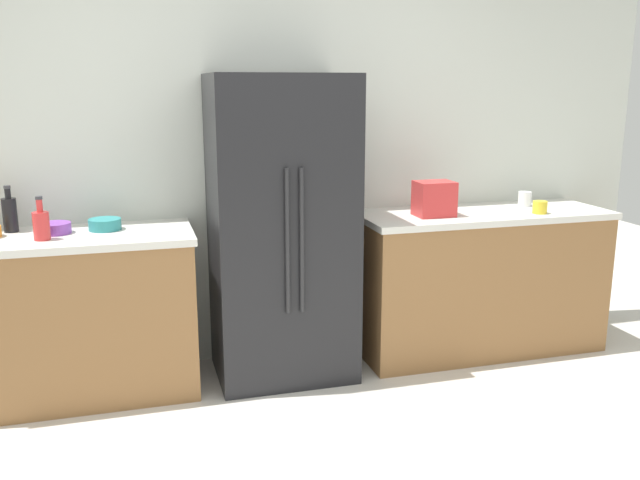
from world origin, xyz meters
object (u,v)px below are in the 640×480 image
object	(u,v)px
refrigerator	(282,230)
bowl_c	(55,228)
toaster	(434,199)
bottle_a	(10,214)
bowl_a	(105,224)
bottle_b	(41,224)
cup_a	(525,199)
cup_b	(540,207)

from	to	relation	value
refrigerator	bowl_c	size ratio (longest dim) A/B	10.21
toaster	bottle_a	world-z (taller)	bottle_a
bowl_c	bowl_a	bearing A→B (deg)	4.92
bottle_b	bowl_a	bearing A→B (deg)	28.76
cup_a	bowl_c	distance (m)	2.92
toaster	refrigerator	bearing A→B (deg)	178.16
cup_b	bowl_a	bearing A→B (deg)	174.80
refrigerator	bowl_c	distance (m)	1.25
toaster	bowl_c	world-z (taller)	toaster
refrigerator	cup_a	bearing A→B (deg)	4.01
bottle_a	bowl_c	bearing A→B (deg)	-25.15
bottle_b	bowl_c	world-z (taller)	bottle_b
bottle_a	bowl_a	bearing A→B (deg)	-9.98
bottle_b	bowl_c	distance (m)	0.16
cup_a	bowl_c	xyz separation A→B (m)	(-2.92, -0.04, -0.02)
refrigerator	bowl_a	size ratio (longest dim) A/B	10.04
refrigerator	cup_b	size ratio (longest dim) A/B	20.03
refrigerator	bottle_a	xyz separation A→B (m)	(-1.48, 0.18, 0.14)
refrigerator	toaster	xyz separation A→B (m)	(0.95, -0.03, 0.15)
bowl_a	bowl_c	distance (m)	0.26
bowl_c	cup_b	bearing A→B (deg)	-4.28
bottle_a	bottle_b	size ratio (longest dim) A/B	1.11
cup_b	bowl_c	world-z (taller)	cup_b
bowl_a	toaster	bearing A→B (deg)	-3.75
refrigerator	bowl_c	bearing A→B (deg)	176.61
bottle_a	bowl_a	xyz separation A→B (m)	(0.49, -0.09, -0.07)
toaster	cup_a	bearing A→B (deg)	11.50
bottle_a	bowl_c	distance (m)	0.27
refrigerator	cup_a	size ratio (longest dim) A/B	18.46
refrigerator	toaster	size ratio (longest dim) A/B	7.71
bottle_a	bowl_a	distance (m)	0.51
bowl_a	refrigerator	bearing A→B (deg)	-5.58
cup_b	bowl_c	bearing A→B (deg)	175.72
bottle_a	bottle_b	xyz separation A→B (m)	(0.19, -0.26, -0.02)
toaster	bowl_a	size ratio (longest dim) A/B	1.30
bottle_a	cup_b	xyz separation A→B (m)	(3.10, -0.32, -0.06)
toaster	bowl_a	distance (m)	1.94
toaster	cup_b	bearing A→B (deg)	-9.32
bowl_a	bowl_c	bearing A→B (deg)	-175.08
cup_a	bowl_c	bearing A→B (deg)	-179.13
bottle_b	cup_b	distance (m)	2.91
toaster	cup_b	world-z (taller)	toaster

